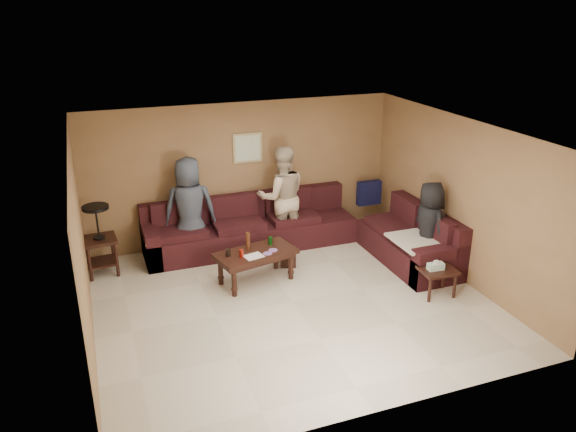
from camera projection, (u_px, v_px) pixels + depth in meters
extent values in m
plane|color=beige|center=(292.00, 302.00, 8.17)|extent=(5.50, 5.50, 0.00)
cube|color=white|center=(293.00, 137.00, 7.29)|extent=(5.50, 5.00, 0.10)
cube|color=olive|center=(242.00, 173.00, 9.91)|extent=(5.50, 0.10, 2.50)
cube|color=olive|center=(382.00, 311.00, 5.54)|extent=(5.50, 0.10, 2.50)
cube|color=olive|center=(82.00, 251.00, 6.83)|extent=(0.10, 5.00, 2.50)
cube|color=olive|center=(460.00, 199.00, 8.61)|extent=(0.10, 5.00, 2.50)
cube|color=#331115|center=(251.00, 236.00, 9.89)|extent=(3.70, 0.90, 0.45)
cube|color=#331115|center=(245.00, 206.00, 10.01)|extent=(3.70, 0.24, 0.45)
cube|color=#331115|center=(151.00, 245.00, 9.29)|extent=(0.24, 0.90, 0.63)
cube|color=#331115|center=(408.00, 249.00, 9.36)|extent=(0.90, 2.00, 0.45)
cube|color=#331115|center=(428.00, 221.00, 9.30)|extent=(0.24, 2.00, 0.45)
cube|color=#331115|center=(439.00, 266.00, 8.56)|extent=(0.90, 0.24, 0.63)
cube|color=black|center=(369.00, 193.00, 10.44)|extent=(0.45, 0.14, 0.45)
cube|color=beige|center=(425.00, 240.00, 8.84)|extent=(1.00, 0.85, 0.04)
cube|color=black|center=(256.00, 253.00, 8.60)|extent=(1.33, 0.87, 0.07)
cube|color=black|center=(256.00, 257.00, 8.62)|extent=(1.22, 0.76, 0.06)
cylinder|color=black|center=(234.00, 282.00, 8.26)|extent=(0.08, 0.08, 0.45)
cylinder|color=black|center=(291.00, 266.00, 8.77)|extent=(0.08, 0.08, 0.45)
cylinder|color=black|center=(221.00, 271.00, 8.61)|extent=(0.08, 0.08, 0.45)
cylinder|color=black|center=(276.00, 256.00, 9.12)|extent=(0.08, 0.08, 0.45)
cylinder|color=red|center=(241.00, 253.00, 8.38)|extent=(0.07, 0.07, 0.12)
cylinder|color=#126A18|center=(270.00, 241.00, 8.82)|extent=(0.07, 0.07, 0.12)
cylinder|color=#3C1C0D|center=(248.00, 241.00, 8.61)|extent=(0.07, 0.07, 0.28)
cylinder|color=black|center=(228.00, 253.00, 8.42)|extent=(0.08, 0.08, 0.11)
cube|color=silver|center=(254.00, 256.00, 8.42)|extent=(0.32, 0.28, 0.00)
cylinder|color=#C44582|center=(268.00, 253.00, 8.51)|extent=(0.14, 0.14, 0.01)
cylinder|color=#C44582|center=(273.00, 250.00, 8.62)|extent=(0.14, 0.14, 0.01)
cube|color=black|center=(99.00, 240.00, 8.81)|extent=(0.54, 0.54, 0.05)
cube|color=black|center=(102.00, 262.00, 8.95)|extent=(0.48, 0.48, 0.03)
cylinder|color=black|center=(90.00, 264.00, 8.67)|extent=(0.05, 0.05, 0.59)
cylinder|color=black|center=(117.00, 259.00, 8.83)|extent=(0.05, 0.05, 0.59)
cylinder|color=black|center=(87.00, 254.00, 9.01)|extent=(0.05, 0.05, 0.59)
cylinder|color=black|center=(113.00, 250.00, 9.17)|extent=(0.05, 0.05, 0.59)
cylinder|color=black|center=(99.00, 237.00, 8.80)|extent=(0.18, 0.18, 0.03)
cylinder|color=black|center=(97.00, 222.00, 8.71)|extent=(0.03, 0.03, 0.49)
cylinder|color=black|center=(95.00, 208.00, 8.62)|extent=(0.40, 0.40, 0.05)
cube|color=black|center=(438.00, 270.00, 8.23)|extent=(0.54, 0.45, 0.05)
cylinder|color=black|center=(430.00, 290.00, 8.10)|extent=(0.05, 0.05, 0.40)
cylinder|color=black|center=(455.00, 286.00, 8.22)|extent=(0.05, 0.05, 0.40)
cylinder|color=black|center=(419.00, 280.00, 8.39)|extent=(0.05, 0.05, 0.40)
cylinder|color=black|center=(443.00, 276.00, 8.50)|extent=(0.05, 0.05, 0.40)
cube|color=silver|center=(436.00, 266.00, 8.19)|extent=(0.25, 0.13, 0.10)
cube|color=silver|center=(436.00, 262.00, 8.16)|extent=(0.06, 0.04, 0.05)
cube|color=black|center=(288.00, 257.00, 9.25)|extent=(0.32, 0.32, 0.30)
cube|color=tan|center=(248.00, 148.00, 9.76)|extent=(0.52, 0.03, 0.52)
cube|color=silver|center=(248.00, 148.00, 9.75)|extent=(0.44, 0.01, 0.44)
imported|color=#323946|center=(190.00, 209.00, 9.28)|extent=(0.94, 0.69, 1.75)
imported|color=#BEAA8D|center=(282.00, 197.00, 9.75)|extent=(0.96, 0.79, 1.81)
imported|color=black|center=(429.00, 227.00, 8.90)|extent=(0.48, 0.73, 1.49)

